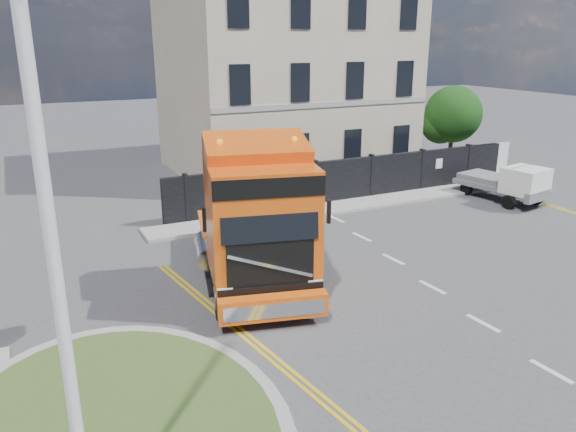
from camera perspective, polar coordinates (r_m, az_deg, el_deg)
ground at (r=16.55m, az=5.64°, el=-8.59°), size 120.00×120.00×0.00m
traffic_island at (r=12.01m, az=-17.33°, el=-20.16°), size 6.80×6.80×0.17m
hoarding_fence at (r=26.74m, az=7.60°, el=3.84°), size 18.80×0.25×2.00m
georgian_building at (r=32.28m, az=-0.49°, el=14.90°), size 12.30×10.30×12.80m
tree at (r=33.54m, az=16.14°, el=9.65°), size 3.20×3.20×4.80m
pavement_far at (r=25.96m, az=7.60°, el=1.28°), size 20.00×1.60×0.12m
truck at (r=16.52m, az=-3.22°, el=-0.88°), size 4.59×8.12×4.59m
flatbed_pickup at (r=27.69m, az=22.11°, el=3.08°), size 2.44×4.53×1.78m
lamppost_island at (r=7.79m, az=-22.29°, el=-7.35°), size 0.25×0.49×8.00m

